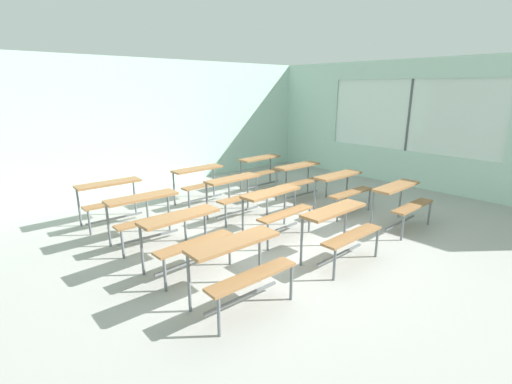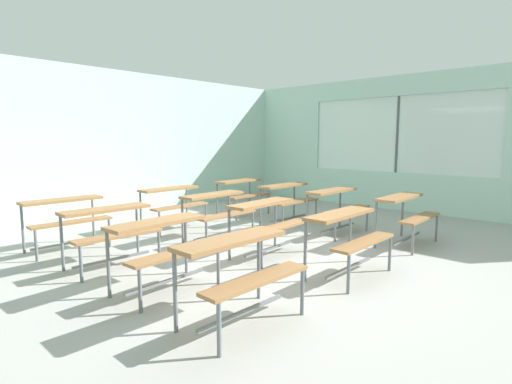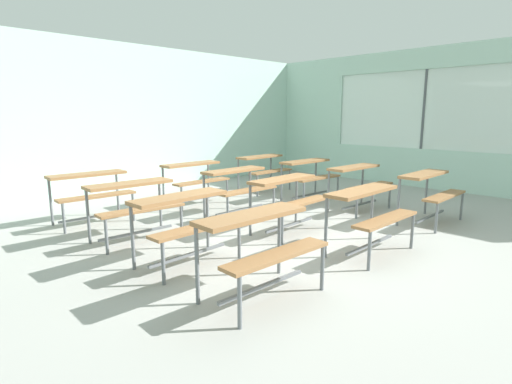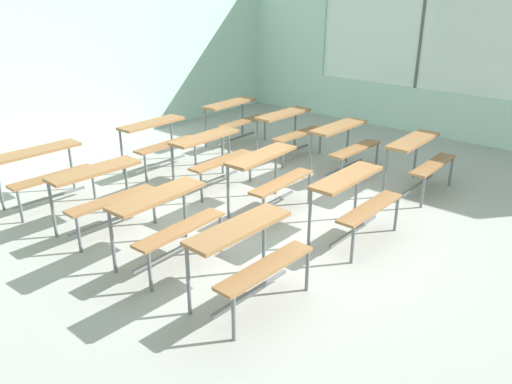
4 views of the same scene
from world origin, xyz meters
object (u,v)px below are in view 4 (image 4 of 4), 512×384
desk_bench_r2c1 (211,149)px  desk_bench_r3c1 (157,134)px  desk_bench_r1c1 (269,169)px  desk_bench_r2c0 (101,185)px  desk_bench_r2c2 (288,124)px  desk_bench_r0c1 (354,193)px  desk_bench_r0c2 (420,153)px  desk_bench_r1c0 (165,213)px  desk_bench_r1c2 (344,138)px  desk_bench_r3c0 (43,164)px  desk_bench_r3c2 (234,113)px  desk_bench_r0c0 (248,247)px

desk_bench_r2c1 → desk_bench_r3c1: (-0.01, 1.16, 0.00)m
desk_bench_r1c1 → desk_bench_r2c1: 1.14m
desk_bench_r2c0 → desk_bench_r2c1: bearing=2.5°
desk_bench_r2c2 → desk_bench_r0c1: bearing=-126.6°
desk_bench_r1c1 → desk_bench_r2c1: same height
desk_bench_r1c1 → desk_bench_r2c0: (-1.70, 1.12, 0.00)m
desk_bench_r0c2 → desk_bench_r2c2: size_ratio=1.00×
desk_bench_r1c0 → desk_bench_r2c0: size_ratio=1.00×
desk_bench_r0c1 → desk_bench_r1c0: 2.10m
desk_bench_r0c2 → desk_bench_r1c2: 1.17m
desk_bench_r1c0 → desk_bench_r2c1: (1.80, 1.17, 0.00)m
desk_bench_r2c0 → desk_bench_r3c1: 2.14m
desk_bench_r0c2 → desk_bench_r2c1: (-1.76, 2.30, 0.00)m
desk_bench_r3c0 → desk_bench_r3c2: bearing=2.0°
desk_bench_r1c0 → desk_bench_r0c2: bearing=-19.9°
desk_bench_r2c2 → desk_bench_r3c0: 3.83m
desk_bench_r0c1 → desk_bench_r2c2: size_ratio=0.99×
desk_bench_r2c0 → desk_bench_r3c2: same height
desk_bench_r3c0 → desk_bench_r1c1: bearing=-51.0°
desk_bench_r1c1 → desk_bench_r0c0: bearing=-148.4°
desk_bench_r0c2 → desk_bench_r3c1: 3.89m
desk_bench_r0c1 → desk_bench_r2c1: (0.07, 2.36, 0.00)m
desk_bench_r0c0 → desk_bench_r1c0: size_ratio=0.99×
desk_bench_r0c2 → desk_bench_r3c2: size_ratio=1.00×
desk_bench_r0c2 → desk_bench_r0c0: bearing=178.8°
desk_bench_r3c1 → desk_bench_r1c1: bearing=-92.9°
desk_bench_r1c0 → desk_bench_r2c0: same height
desk_bench_r0c0 → desk_bench_r3c1: size_ratio=1.00×
desk_bench_r1c0 → desk_bench_r2c1: bearing=30.7°
desk_bench_r1c1 → desk_bench_r3c1: same height
desk_bench_r0c0 → desk_bench_r3c2: size_ratio=1.00×
desk_bench_r0c0 → desk_bench_r0c1: same height
desk_bench_r2c1 → desk_bench_r1c0: bearing=-148.2°
desk_bench_r0c0 → desk_bench_r0c2: size_ratio=1.00×
desk_bench_r2c0 → desk_bench_r2c2: size_ratio=1.00×
desk_bench_r0c0 → desk_bench_r1c2: bearing=19.7°
desk_bench_r0c1 → desk_bench_r3c2: same height
desk_bench_r3c2 → desk_bench_r1c1: bearing=-130.2°
desk_bench_r1c2 → desk_bench_r3c0: same height
desk_bench_r2c1 → desk_bench_r3c2: size_ratio=1.00×
desk_bench_r0c1 → desk_bench_r2c2: 2.99m
desk_bench_r3c1 → desk_bench_r1c0: bearing=-128.3°
desk_bench_r0c0 → desk_bench_r3c0: 3.49m
desk_bench_r1c0 → desk_bench_r1c1: size_ratio=1.00×
desk_bench_r0c2 → desk_bench_r2c0: bearing=146.2°
desk_bench_r0c0 → desk_bench_r0c2: 3.56m
desk_bench_r2c2 → desk_bench_r3c1: (-1.79, 1.17, 0.00)m
desk_bench_r2c0 → desk_bench_r2c2: 3.58m
desk_bench_r0c1 → desk_bench_r3c2: bearing=62.3°
desk_bench_r1c1 → desk_bench_r2c2: size_ratio=1.01×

